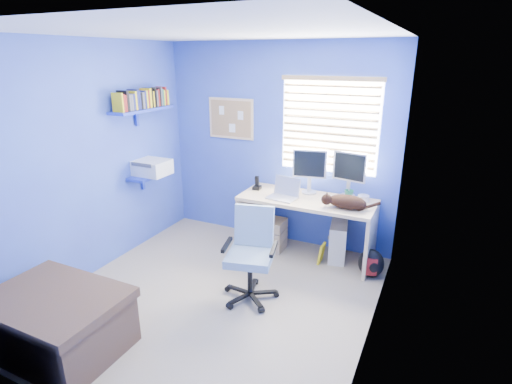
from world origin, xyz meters
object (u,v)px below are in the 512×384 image
at_px(tower_pc, 338,241).
at_px(office_chair, 251,266).
at_px(laptop, 282,190).
at_px(desk, 306,227).
at_px(cat, 347,202).

xyz_separation_m(tower_pc, office_chair, (-0.59, -1.17, 0.12)).
xyz_separation_m(laptop, office_chair, (0.05, -0.94, -0.51)).
distance_m(desk, tower_pc, 0.42).
relative_size(desk, cat, 3.75).
distance_m(laptop, cat, 0.76).
relative_size(cat, office_chair, 0.46).
height_order(cat, tower_pc, cat).
height_order(desk, tower_pc, desk).
height_order(desk, office_chair, office_chair).
distance_m(tower_pc, office_chair, 1.31).
distance_m(laptop, tower_pc, 0.92).
xyz_separation_m(laptop, tower_pc, (0.64, 0.23, -0.62)).
bearing_deg(laptop, desk, 33.47).
relative_size(cat, tower_pc, 0.93).
bearing_deg(cat, office_chair, -140.33).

